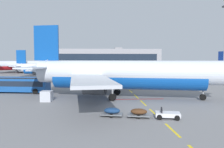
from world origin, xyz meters
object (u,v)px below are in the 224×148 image
airliner_foreground (123,74)px  uld_cargo_container (47,96)px  airliner_far_center (23,65)px  baggage_train (139,113)px  airliner_far_right (50,69)px  apron_shuttle_bus (18,84)px

airliner_foreground → uld_cargo_container: (-12.03, -1.99, -3.15)m
airliner_foreground → airliner_far_center: bearing=118.5°
airliner_far_center → baggage_train: 93.24m
airliner_far_right → apron_shuttle_bus: 35.75m
airliner_foreground → baggage_train: 12.74m
baggage_train → uld_cargo_container: bearing=140.0°
airliner_far_center → uld_cargo_container: bearing=-69.9°
baggage_train → apron_shuttle_bus: bearing=135.2°
airliner_far_center → uld_cargo_container: (27.20, -74.16, -2.76)m
apron_shuttle_bus → baggage_train: bearing=-44.8°
airliner_far_center → baggage_train: (39.45, -84.43, -3.04)m
airliner_far_right → apron_shuttle_bus: airliner_far_right is taller
baggage_train → airliner_far_right: bearing=110.6°
airliner_far_center → uld_cargo_container: 79.04m
airliner_foreground → baggage_train: airliner_foreground is taller
airliner_foreground → uld_cargo_container: airliner_foreground is taller
airliner_foreground → apron_shuttle_bus: bearing=159.6°
uld_cargo_container → airliner_far_right: bearing=100.7°
airliner_far_right → apron_shuttle_bus: (1.10, -35.71, -1.35)m
airliner_far_center → apron_shuttle_bus: (19.80, -64.94, -1.81)m
airliner_foreground → apron_shuttle_bus: airliner_foreground is taller
airliner_far_right → baggage_train: bearing=-69.4°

